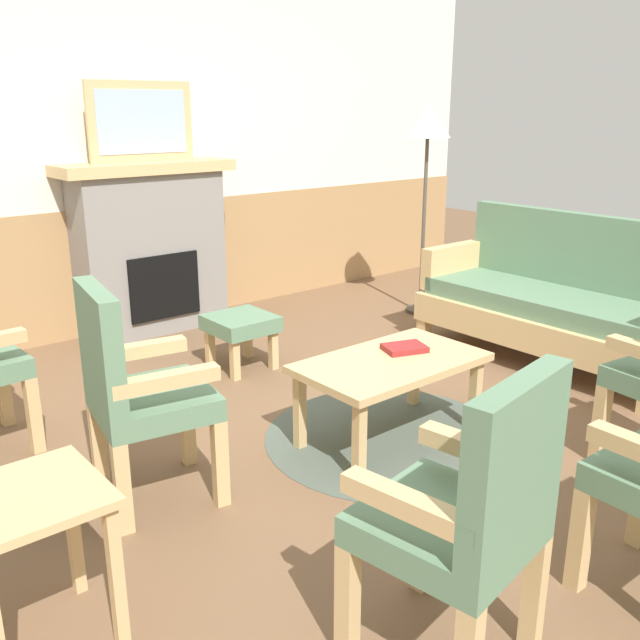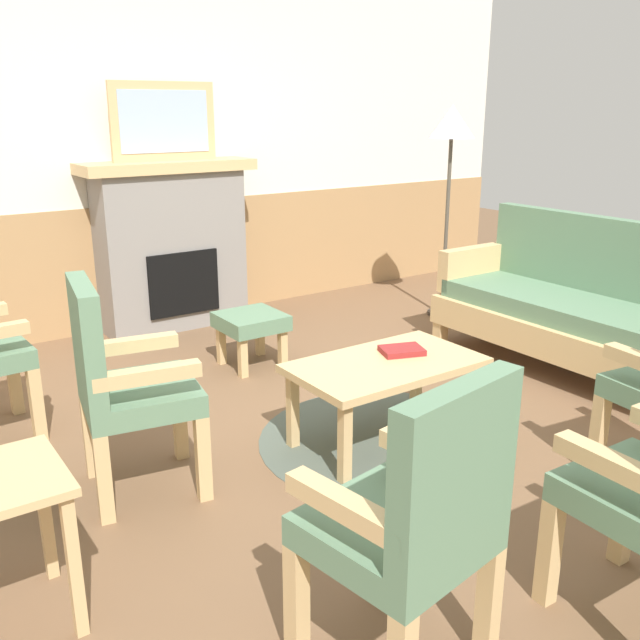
{
  "view_description": "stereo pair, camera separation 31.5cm",
  "coord_description": "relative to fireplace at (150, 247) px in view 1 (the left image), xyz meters",
  "views": [
    {
      "loc": [
        -2.31,
        -2.43,
        1.67
      ],
      "look_at": [
        0.0,
        0.35,
        0.55
      ],
      "focal_mm": 38.9,
      "sensor_mm": 36.0,
      "label": 1
    },
    {
      "loc": [
        -2.06,
        -2.62,
        1.67
      ],
      "look_at": [
        0.0,
        0.35,
        0.55
      ],
      "focal_mm": 38.9,
      "sensor_mm": 36.0,
      "label": 2
    }
  ],
  "objects": [
    {
      "name": "armchair_near_fireplace",
      "position": [
        -1.18,
        -2.19,
        -0.11
      ],
      "size": [
        0.56,
        0.56,
        0.98
      ],
      "color": "tan",
      "rests_on": "ground_plane"
    },
    {
      "name": "book_on_table",
      "position": [
        0.22,
        -2.43,
        -0.2
      ],
      "size": [
        0.25,
        0.22,
        0.03
      ],
      "primitive_type": "cube",
      "rotation": [
        0.0,
        0.0,
        -0.34
      ],
      "color": "maroon",
      "rests_on": "coffee_table"
    },
    {
      "name": "fireplace",
      "position": [
        0.0,
        0.0,
        0.0
      ],
      "size": [
        1.3,
        0.44,
        1.28
      ],
      "color": "gray",
      "rests_on": "ground_plane"
    },
    {
      "name": "framed_picture",
      "position": [
        0.0,
        0.0,
        0.91
      ],
      "size": [
        0.8,
        0.04,
        0.56
      ],
      "color": "tan",
      "rests_on": "fireplace"
    },
    {
      "name": "ground_plane",
      "position": [
        0.0,
        -2.35,
        -0.65
      ],
      "size": [
        14.0,
        14.0,
        0.0
      ],
      "primitive_type": "plane",
      "color": "brown"
    },
    {
      "name": "side_table",
      "position": [
        -1.81,
        -2.79,
        -0.22
      ],
      "size": [
        0.44,
        0.44,
        0.55
      ],
      "color": "tan",
      "rests_on": "ground_plane"
    },
    {
      "name": "floor_lamp_by_couch",
      "position": [
        1.94,
        -0.99,
        0.8
      ],
      "size": [
        0.36,
        0.36,
        1.68
      ],
      "color": "#332D28",
      "rests_on": "ground_plane"
    },
    {
      "name": "footstool",
      "position": [
        0.05,
        -1.12,
        -0.37
      ],
      "size": [
        0.4,
        0.4,
        0.36
      ],
      "color": "tan",
      "rests_on": "ground_plane"
    },
    {
      "name": "round_rug",
      "position": [
        0.07,
        -2.47,
        -0.65
      ],
      "size": [
        1.3,
        1.3,
        0.01
      ],
      "primitive_type": "cylinder",
      "color": "#4C564C",
      "rests_on": "ground_plane"
    },
    {
      "name": "armchair_front_center",
      "position": [
        -0.84,
        -3.69,
        -0.11
      ],
      "size": [
        0.55,
        0.55,
        0.98
      ],
      "color": "tan",
      "rests_on": "ground_plane"
    },
    {
      "name": "wall_back",
      "position": [
        0.0,
        0.25,
        0.66
      ],
      "size": [
        7.2,
        0.14,
        2.7
      ],
      "color": "silver",
      "rests_on": "ground_plane"
    },
    {
      "name": "couch",
      "position": [
        1.76,
        -2.35,
        -0.26
      ],
      "size": [
        0.7,
        1.8,
        0.98
      ],
      "color": "tan",
      "rests_on": "ground_plane"
    },
    {
      "name": "coffee_table",
      "position": [
        0.07,
        -2.47,
        -0.27
      ],
      "size": [
        0.96,
        0.56,
        0.44
      ],
      "color": "tan",
      "rests_on": "ground_plane"
    }
  ]
}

